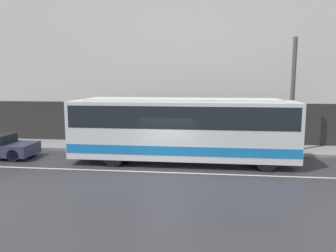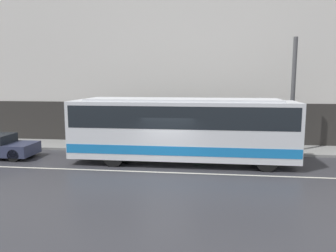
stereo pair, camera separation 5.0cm
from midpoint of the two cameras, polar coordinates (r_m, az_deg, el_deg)
The scene contains 7 objects.
ground_plane at distance 15.45m, azimuth -0.31°, elevation -8.10°, with size 60.00×60.00×0.00m, color #333338.
sidewalk at distance 20.62m, azimuth 1.60°, elevation -3.75°, with size 60.00×2.75×0.15m.
building_facade at distance 21.76m, azimuth 2.05°, elevation 12.74°, with size 60.00×0.35×12.55m.
lane_stripe at distance 15.45m, azimuth -0.31°, elevation -8.08°, with size 54.00×0.14×0.01m.
transit_bus at distance 16.79m, azimuth 2.52°, elevation -0.20°, with size 11.43×2.52×3.35m.
utility_pole_near at distance 20.03m, azimuth 20.96°, elevation 4.98°, with size 0.24×0.24×6.51m.
pedestrian_waiting at distance 21.04m, azimuth 5.61°, elevation -1.43°, with size 0.36×0.36×1.51m.
Camera 2 is at (1.92, -14.71, 4.32)m, focal length 35.00 mm.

